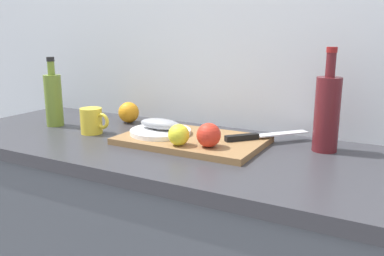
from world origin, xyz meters
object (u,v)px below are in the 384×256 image
cutting_board (192,140)px  chef_knife (257,136)px  lemon_0 (179,135)px  wine_bottle (327,112)px  coffee_mug_0 (92,121)px  olive_oil_bottle (54,99)px  fish_fillet (160,124)px  white_plate (160,132)px

cutting_board → chef_knife: bearing=22.9°
chef_knife → lemon_0: 0.26m
cutting_board → wine_bottle: wine_bottle is taller
lemon_0 → coffee_mug_0: bearing=173.0°
olive_oil_bottle → wine_bottle: size_ratio=0.84×
cutting_board → olive_oil_bottle: olive_oil_bottle is taller
fish_fillet → chef_knife: 0.32m
cutting_board → white_plate: 0.11m
fish_fillet → white_plate: bearing=0.0°
fish_fillet → wine_bottle: size_ratio=0.49×
cutting_board → coffee_mug_0: 0.37m
lemon_0 → olive_oil_bottle: olive_oil_bottle is taller
white_plate → coffee_mug_0: (-0.26, -0.04, 0.02)m
chef_knife → coffee_mug_0: coffee_mug_0 is taller
olive_oil_bottle → coffee_mug_0: (0.21, -0.03, -0.06)m
chef_knife → lemon_0: lemon_0 is taller
chef_knife → lemon_0: (-0.18, -0.18, 0.02)m
cutting_board → white_plate: (-0.11, -0.01, 0.02)m
cutting_board → olive_oil_bottle: (-0.58, -0.03, 0.09)m
chef_knife → coffee_mug_0: 0.58m
fish_fillet → chef_knife: bearing=17.1°
cutting_board → wine_bottle: size_ratio=1.47×
white_plate → chef_knife: chef_knife is taller
white_plate → wine_bottle: (0.50, 0.13, 0.09)m
cutting_board → olive_oil_bottle: bearing=-176.9°
cutting_board → fish_fillet: size_ratio=3.00×
white_plate → chef_knife: (0.30, 0.09, 0.00)m
chef_knife → white_plate: bearing=148.4°
coffee_mug_0 → cutting_board: bearing=8.7°
cutting_board → coffee_mug_0: coffee_mug_0 is taller
olive_oil_bottle → white_plate: bearing=2.2°
fish_fillet → wine_bottle: 0.52m
white_plate → olive_oil_bottle: bearing=-177.8°
olive_oil_bottle → lemon_0: bearing=-7.0°
wine_bottle → coffee_mug_0: (-0.76, -0.17, -0.07)m
lemon_0 → chef_knife: bearing=45.8°
chef_knife → fish_fillet: bearing=148.4°
fish_fillet → wine_bottle: (0.50, 0.13, 0.07)m
chef_knife → cutting_board: bearing=154.2°
fish_fillet → lemon_0: 0.15m
cutting_board → white_plate: white_plate is taller
cutting_board → chef_knife: 0.21m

